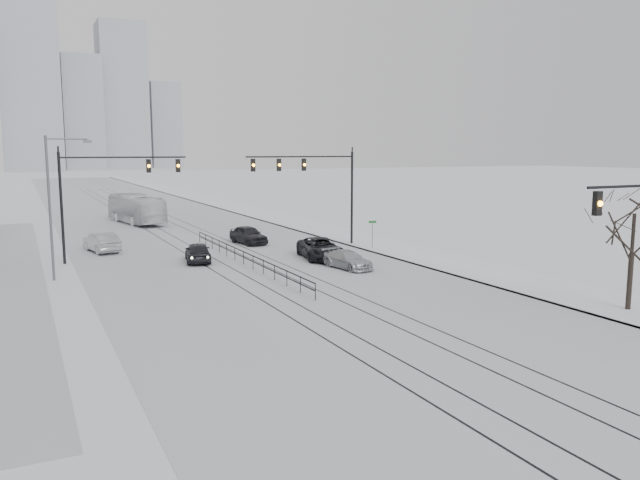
{
  "coord_description": "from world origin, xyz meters",
  "views": [
    {
      "loc": [
        -14.09,
        -11.84,
        8.06
      ],
      "look_at": [
        0.64,
        18.75,
        3.2
      ],
      "focal_mm": 35.0,
      "sensor_mm": 36.0,
      "label": 1
    }
  ],
  "objects": [
    {
      "name": "sedan_sb_outer",
      "position": [
        -8.45,
        40.31,
        0.79
      ],
      "size": [
        2.56,
        5.04,
        1.58
      ],
      "primitive_type": "imported",
      "rotation": [
        0.0,
        0.0,
        3.33
      ],
      "color": "#A3A7AB",
      "rests_on": "ground"
    },
    {
      "name": "box_truck",
      "position": [
        -2.51,
        59.64,
        1.61
      ],
      "size": [
        4.7,
        11.85,
        3.22
      ],
      "primitive_type": "imported",
      "rotation": [
        0.0,
        0.0,
        3.32
      ],
      "color": "silver",
      "rests_on": "ground"
    },
    {
      "name": "road",
      "position": [
        0.0,
        60.0,
        0.01
      ],
      "size": [
        22.0,
        260.0,
        0.02
      ],
      "primitive_type": "cube",
      "color": "silver",
      "rests_on": "ground"
    },
    {
      "name": "traffic_mast_ne",
      "position": [
        8.15,
        34.99,
        5.76
      ],
      "size": [
        9.6,
        0.37,
        8.0
      ],
      "color": "black",
      "rests_on": "ground"
    },
    {
      "name": "ground",
      "position": [
        0.0,
        0.0,
        0.0
      ],
      "size": [
        500.0,
        500.0,
        0.0
      ],
      "primitive_type": "plane",
      "color": "silver",
      "rests_on": "ground"
    },
    {
      "name": "traffic_mast_nw",
      "position": [
        -8.52,
        36.0,
        5.57
      ],
      "size": [
        9.1,
        0.37,
        8.0
      ],
      "color": "black",
      "rests_on": "ground"
    },
    {
      "name": "bare_tree",
      "position": [
        13.2,
        9.0,
        4.49
      ],
      "size": [
        4.4,
        4.4,
        6.1
      ],
      "color": "black",
      "rests_on": "ground"
    },
    {
      "name": "median_fence",
      "position": [
        0.0,
        30.0,
        0.53
      ],
      "size": [
        0.06,
        24.0,
        1.0
      ],
      "color": "black",
      "rests_on": "ground"
    },
    {
      "name": "sedan_nb_front",
      "position": [
        6.01,
        29.83,
        0.78
      ],
      "size": [
        3.56,
        6.02,
        1.57
      ],
      "primitive_type": "imported",
      "rotation": [
        0.0,
        0.0,
        -0.18
      ],
      "color": "black",
      "rests_on": "ground"
    },
    {
      "name": "street_sign",
      "position": [
        11.8,
        32.0,
        1.61
      ],
      "size": [
        0.7,
        0.06,
        2.4
      ],
      "color": "#595B60",
      "rests_on": "ground"
    },
    {
      "name": "sedan_nb_far",
      "position": [
        3.66,
        39.45,
        0.79
      ],
      "size": [
        2.47,
        4.84,
        1.58
      ],
      "primitive_type": "imported",
      "rotation": [
        0.0,
        0.0,
        0.13
      ],
      "color": "black",
      "rests_on": "ground"
    },
    {
      "name": "sidewalk_east",
      "position": [
        13.5,
        60.0,
        0.08
      ],
      "size": [
        5.0,
        260.0,
        0.16
      ],
      "primitive_type": "cube",
      "color": "white",
      "rests_on": "ground"
    },
    {
      "name": "sedan_nb_right",
      "position": [
        5.99,
        25.45,
        0.62
      ],
      "size": [
        2.43,
        4.48,
        1.23
      ],
      "primitive_type": "imported",
      "rotation": [
        0.0,
        0.0,
        0.17
      ],
      "color": "#AFB1B7",
      "rests_on": "ground"
    },
    {
      "name": "sedan_sb_inner",
      "position": [
        -2.67,
        32.41,
        0.74
      ],
      "size": [
        2.55,
        4.59,
        1.48
      ],
      "primitive_type": "imported",
      "rotation": [
        0.0,
        0.0,
        2.95
      ],
      "color": "black",
      "rests_on": "ground"
    },
    {
      "name": "skyline",
      "position": [
        5.02,
        273.63,
        30.65
      ],
      "size": [
        96.0,
        48.0,
        72.0
      ],
      "color": "#9499A3",
      "rests_on": "ground"
    },
    {
      "name": "tram_rails",
      "position": [
        -0.0,
        40.0,
        0.02
      ],
      "size": [
        5.3,
        180.0,
        0.01
      ],
      "color": "black",
      "rests_on": "ground"
    },
    {
      "name": "curb",
      "position": [
        11.05,
        60.0,
        0.06
      ],
      "size": [
        0.1,
        260.0,
        0.12
      ],
      "primitive_type": "cube",
      "color": "gray",
      "rests_on": "ground"
    },
    {
      "name": "street_light_west",
      "position": [
        -12.2,
        30.0,
        5.21
      ],
      "size": [
        2.73,
        0.25,
        9.0
      ],
      "color": "#595B60",
      "rests_on": "ground"
    }
  ]
}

